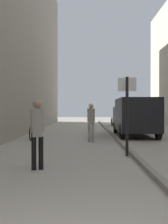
# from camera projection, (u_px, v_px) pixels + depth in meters

# --- Properties ---
(ground_plane) EXTENTS (80.00, 80.00, 0.00)m
(ground_plane) POSITION_uv_depth(u_px,v_px,m) (85.00, 140.00, 13.30)
(ground_plane) COLOR #A8A093
(kerb_strip) EXTENTS (0.16, 40.00, 0.12)m
(kerb_strip) POSITION_uv_depth(u_px,v_px,m) (117.00, 138.00, 13.29)
(kerb_strip) COLOR gray
(kerb_strip) RESTS_ON ground_plane
(pedestrian_main_foreground) EXTENTS (0.35, 0.23, 1.78)m
(pedestrian_main_foreground) POSITION_uv_depth(u_px,v_px,m) (37.00, 129.00, 6.65)
(pedestrian_main_foreground) COLOR black
(pedestrian_main_foreground) RESTS_ON ground_plane
(pedestrian_mid_block) EXTENTS (0.35, 0.25, 1.82)m
(pedestrian_mid_block) POSITION_uv_depth(u_px,v_px,m) (91.00, 120.00, 12.28)
(pedestrian_mid_block) COLOR gray
(pedestrian_mid_block) RESTS_ON ground_plane
(delivery_van) EXTENTS (2.14, 5.10, 2.14)m
(delivery_van) POSITION_uv_depth(u_px,v_px,m) (135.00, 116.00, 15.10)
(delivery_van) COLOR black
(delivery_van) RESTS_ON ground_plane
(parked_car) EXTENTS (2.01, 4.28, 1.45)m
(parked_car) POSITION_uv_depth(u_px,v_px,m) (124.00, 118.00, 24.01)
(parked_car) COLOR #B7B7BC
(parked_car) RESTS_ON ground_plane
(street_sign_post) EXTENTS (0.59, 0.17, 2.60)m
(street_sign_post) POSITION_uv_depth(u_px,v_px,m) (127.00, 109.00, 8.57)
(street_sign_post) COLOR black
(street_sign_post) RESTS_ON ground_plane
(bicycle_leaning) EXTENTS (0.14, 1.77, 0.98)m
(bicycle_leaning) POSITION_uv_depth(u_px,v_px,m) (32.00, 132.00, 13.31)
(bicycle_leaning) COLOR black
(bicycle_leaning) RESTS_ON ground_plane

